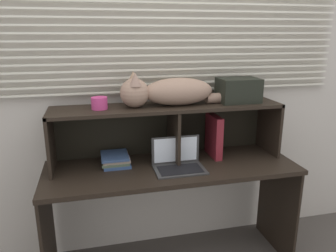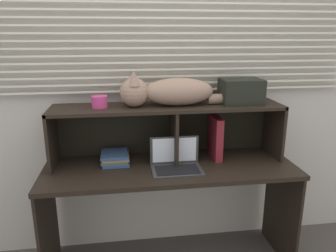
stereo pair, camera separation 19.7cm
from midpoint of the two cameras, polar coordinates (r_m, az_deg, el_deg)
back_panel_with_blinds at (r=2.33m, az=-3.66°, el=7.68°), size 4.40×0.08×2.50m
desk at (r=2.22m, az=-1.91°, el=-10.20°), size 1.64×0.56×0.75m
hutch_shelf_unit at (r=2.20m, az=-2.66°, el=1.07°), size 1.53×0.32×0.38m
cat at (r=2.13m, az=-2.78°, el=6.00°), size 0.80×0.20×0.23m
laptop at (r=2.11m, az=-0.89°, el=-6.42°), size 0.32×0.22×0.19m
binder_upright at (r=2.29m, az=5.57°, el=-1.76°), size 0.05×0.22×0.29m
book_stack at (r=2.21m, az=-11.70°, el=-5.77°), size 0.19×0.22×0.07m
small_basket at (r=2.10m, az=-14.54°, el=3.85°), size 0.10×0.10×0.07m
storage_box at (r=2.27m, az=9.75°, el=6.17°), size 0.27×0.20×0.16m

